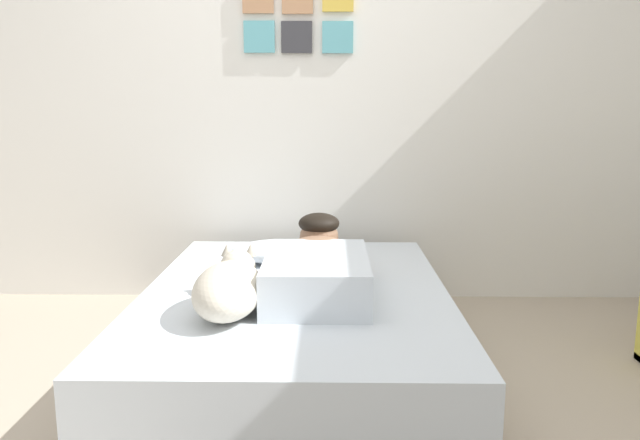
{
  "coord_description": "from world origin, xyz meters",
  "views": [
    {
      "loc": [
        0.19,
        -2.09,
        1.16
      ],
      "look_at": [
        0.14,
        0.79,
        0.63
      ],
      "focal_mm": 34.68,
      "sensor_mm": 36.0,
      "label": 1
    }
  ],
  "objects_px": {
    "bed": "(296,330)",
    "pillow": "(282,251)",
    "person_lying": "(317,265)",
    "dog": "(230,287)",
    "cell_phone": "(360,317)",
    "coffee_cup": "(338,261)"
  },
  "relations": [
    {
      "from": "bed",
      "to": "cell_phone",
      "type": "height_order",
      "value": "cell_phone"
    },
    {
      "from": "bed",
      "to": "pillow",
      "type": "distance_m",
      "value": 0.53
    },
    {
      "from": "pillow",
      "to": "person_lying",
      "type": "bearing_deg",
      "value": -67.54
    },
    {
      "from": "pillow",
      "to": "person_lying",
      "type": "relative_size",
      "value": 0.57
    },
    {
      "from": "bed",
      "to": "cell_phone",
      "type": "bearing_deg",
      "value": -55.57
    },
    {
      "from": "pillow",
      "to": "coffee_cup",
      "type": "height_order",
      "value": "pillow"
    },
    {
      "from": "bed",
      "to": "dog",
      "type": "bearing_deg",
      "value": -125.6
    },
    {
      "from": "person_lying",
      "to": "coffee_cup",
      "type": "distance_m",
      "value": 0.35
    },
    {
      "from": "person_lying",
      "to": "dog",
      "type": "bearing_deg",
      "value": -134.91
    },
    {
      "from": "pillow",
      "to": "person_lying",
      "type": "xyz_separation_m",
      "value": [
        0.19,
        -0.46,
        0.05
      ]
    },
    {
      "from": "person_lying",
      "to": "cell_phone",
      "type": "height_order",
      "value": "person_lying"
    },
    {
      "from": "dog",
      "to": "coffee_cup",
      "type": "xyz_separation_m",
      "value": [
        0.42,
        0.66,
        -0.07
      ]
    },
    {
      "from": "bed",
      "to": "pillow",
      "type": "height_order",
      "value": "pillow"
    },
    {
      "from": "dog",
      "to": "cell_phone",
      "type": "xyz_separation_m",
      "value": [
        0.49,
        -0.05,
        -0.1
      ]
    },
    {
      "from": "pillow",
      "to": "cell_phone",
      "type": "bearing_deg",
      "value": -67.03
    },
    {
      "from": "dog",
      "to": "pillow",
      "type": "bearing_deg",
      "value": 80.0
    },
    {
      "from": "bed",
      "to": "pillow",
      "type": "relative_size",
      "value": 3.7
    },
    {
      "from": "bed",
      "to": "cell_phone",
      "type": "distance_m",
      "value": 0.5
    },
    {
      "from": "person_lying",
      "to": "coffee_cup",
      "type": "height_order",
      "value": "person_lying"
    },
    {
      "from": "cell_phone",
      "to": "bed",
      "type": "bearing_deg",
      "value": 124.43
    },
    {
      "from": "cell_phone",
      "to": "dog",
      "type": "bearing_deg",
      "value": 174.11
    },
    {
      "from": "person_lying",
      "to": "dog",
      "type": "height_order",
      "value": "person_lying"
    }
  ]
}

